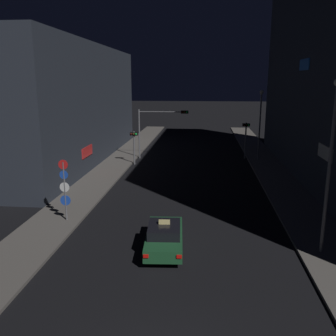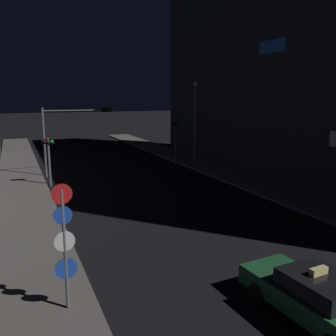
{
  "view_description": "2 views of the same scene",
  "coord_description": "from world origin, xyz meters",
  "px_view_note": "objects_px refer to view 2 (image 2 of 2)",
  "views": [
    {
      "loc": [
        1.27,
        -8.36,
        8.4
      ],
      "look_at": [
        -1.33,
        17.88,
        2.13
      ],
      "focal_mm": 39.25,
      "sensor_mm": 36.0,
      "label": 1
    },
    {
      "loc": [
        -8.06,
        1.99,
        6.24
      ],
      "look_at": [
        0.27,
        21.22,
        2.07
      ],
      "focal_mm": 38.63,
      "sensor_mm": 36.0,
      "label": 2
    }
  ],
  "objects_px": {
    "traffic_light_overhead": "(72,126)",
    "sign_pole_left": "(64,241)",
    "traffic_light_left_kerb": "(49,152)",
    "traffic_light_right_kerb": "(176,134)",
    "taxi": "(315,296)",
    "street_lamp_far_block": "(195,114)"
  },
  "relations": [
    {
      "from": "taxi",
      "to": "street_lamp_far_block",
      "type": "relative_size",
      "value": 0.62
    },
    {
      "from": "traffic_light_overhead",
      "to": "traffic_light_left_kerb",
      "type": "distance_m",
      "value": 4.04
    },
    {
      "from": "traffic_light_overhead",
      "to": "sign_pole_left",
      "type": "height_order",
      "value": "traffic_light_overhead"
    },
    {
      "from": "taxi",
      "to": "street_lamp_far_block",
      "type": "bearing_deg",
      "value": 70.75
    },
    {
      "from": "traffic_light_overhead",
      "to": "traffic_light_right_kerb",
      "type": "bearing_deg",
      "value": 5.92
    },
    {
      "from": "traffic_light_left_kerb",
      "to": "street_lamp_far_block",
      "type": "xyz_separation_m",
      "value": [
        12.87,
        2.69,
        2.23
      ]
    },
    {
      "from": "taxi",
      "to": "traffic_light_overhead",
      "type": "xyz_separation_m",
      "value": [
        -3.09,
        22.36,
        3.22
      ]
    },
    {
      "from": "traffic_light_overhead",
      "to": "traffic_light_right_kerb",
      "type": "xyz_separation_m",
      "value": [
        9.52,
        0.99,
        -1.12
      ]
    },
    {
      "from": "taxi",
      "to": "sign_pole_left",
      "type": "relative_size",
      "value": 1.22
    },
    {
      "from": "taxi",
      "to": "sign_pole_left",
      "type": "height_order",
      "value": "sign_pole_left"
    },
    {
      "from": "traffic_light_overhead",
      "to": "traffic_light_right_kerb",
      "type": "relative_size",
      "value": 1.37
    },
    {
      "from": "traffic_light_overhead",
      "to": "traffic_light_left_kerb",
      "type": "bearing_deg",
      "value": -124.26
    },
    {
      "from": "traffic_light_right_kerb",
      "to": "street_lamp_far_block",
      "type": "bearing_deg",
      "value": -48.55
    },
    {
      "from": "taxi",
      "to": "sign_pole_left",
      "type": "bearing_deg",
      "value": 153.77
    },
    {
      "from": "traffic_light_overhead",
      "to": "taxi",
      "type": "bearing_deg",
      "value": -82.13
    },
    {
      "from": "traffic_light_left_kerb",
      "to": "traffic_light_right_kerb",
      "type": "height_order",
      "value": "traffic_light_right_kerb"
    },
    {
      "from": "taxi",
      "to": "sign_pole_left",
      "type": "distance_m",
      "value": 7.2
    },
    {
      "from": "traffic_light_left_kerb",
      "to": "sign_pole_left",
      "type": "xyz_separation_m",
      "value": [
        -1.12,
        -16.14,
        -0.24
      ]
    },
    {
      "from": "sign_pole_left",
      "to": "traffic_light_left_kerb",
      "type": "bearing_deg",
      "value": 86.03
    },
    {
      "from": "traffic_light_right_kerb",
      "to": "street_lamp_far_block",
      "type": "relative_size",
      "value": 0.54
    },
    {
      "from": "taxi",
      "to": "traffic_light_left_kerb",
      "type": "distance_m",
      "value": 20.02
    },
    {
      "from": "sign_pole_left",
      "to": "street_lamp_far_block",
      "type": "bearing_deg",
      "value": 53.39
    }
  ]
}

